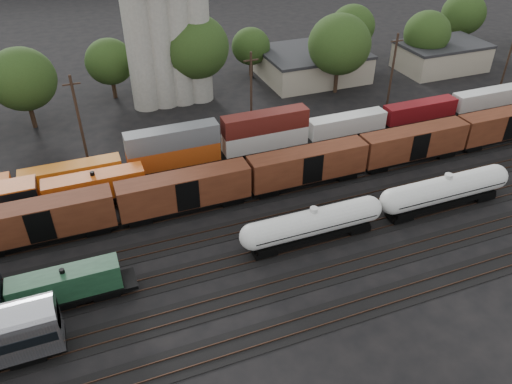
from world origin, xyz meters
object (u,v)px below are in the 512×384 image
object	(u,v)px
grain_silo	(167,36)
tank_car_a	(313,223)
green_locomotive	(33,293)
orange_locomotive	(66,193)

from	to	relation	value
grain_silo	tank_car_a	bearing A→B (deg)	-82.48
green_locomotive	orange_locomotive	size ratio (longest dim) A/B	0.85
green_locomotive	orange_locomotive	xyz separation A→B (m)	(3.84, 15.00, 0.24)
green_locomotive	tank_car_a	distance (m)	27.57
orange_locomotive	tank_car_a	bearing A→B (deg)	-32.29
orange_locomotive	grain_silo	size ratio (longest dim) A/B	0.65
tank_car_a	orange_locomotive	size ratio (longest dim) A/B	0.86
grain_silo	green_locomotive	bearing A→B (deg)	-118.39
green_locomotive	orange_locomotive	distance (m)	15.49
green_locomotive	grain_silo	world-z (taller)	grain_silo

